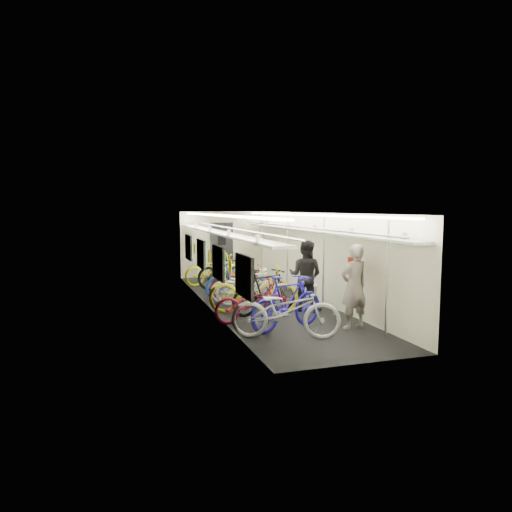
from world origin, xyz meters
TOP-DOWN VIEW (x-y plane):
  - train_car_shell at (-0.36, 0.71)m, footprint 10.00×10.00m
  - bicycle_0 at (-0.64, -3.26)m, footprint 2.25×1.49m
  - bicycle_1 at (-0.38, -2.68)m, footprint 1.99×1.19m
  - bicycle_2 at (-0.88, -1.82)m, footprint 1.80×0.77m
  - bicycle_3 at (-0.38, -1.21)m, footprint 1.91×1.02m
  - bicycle_4 at (-0.60, -1.00)m, footprint 2.29×1.39m
  - bicycle_5 at (-0.49, -0.34)m, footprint 1.82×1.08m
  - bicycle_6 at (-0.50, 0.27)m, footprint 1.81×0.79m
  - bicycle_7 at (-0.62, 0.41)m, footprint 1.81×1.15m
  - bicycle_8 at (-0.38, 0.82)m, footprint 1.88×0.96m
  - bicycle_9 at (-0.48, 2.01)m, footprint 1.99×1.29m
  - bicycle_10 at (-0.67, 3.22)m, footprint 2.02×0.90m
  - passenger_near at (0.97, -3.02)m, footprint 0.72×0.53m
  - passenger_mid at (0.68, -1.16)m, footprint 1.07×1.05m
  - backpack at (1.15, -2.69)m, footprint 0.29×0.22m

SIDE VIEW (x-z plane):
  - bicycle_2 at x=-0.88m, z-range 0.00..0.92m
  - bicycle_6 at x=-0.50m, z-range 0.00..0.93m
  - bicycle_8 at x=-0.38m, z-range 0.00..0.94m
  - bicycle_10 at x=-0.67m, z-range 0.00..1.03m
  - bicycle_5 at x=-0.49m, z-range 0.00..1.05m
  - bicycle_7 at x=-0.62m, z-range 0.00..1.06m
  - bicycle_3 at x=-0.38m, z-range 0.00..1.10m
  - bicycle_0 at x=-0.64m, z-range 0.00..1.12m
  - bicycle_4 at x=-0.60m, z-range 0.00..1.14m
  - bicycle_1 at x=-0.38m, z-range 0.00..1.15m
  - bicycle_9 at x=-0.48m, z-range 0.00..1.16m
  - passenger_mid at x=0.68m, z-range 0.00..1.74m
  - passenger_near at x=0.97m, z-range 0.00..1.78m
  - backpack at x=1.15m, z-range 1.09..1.47m
  - train_car_shell at x=-0.36m, z-range -3.34..6.66m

